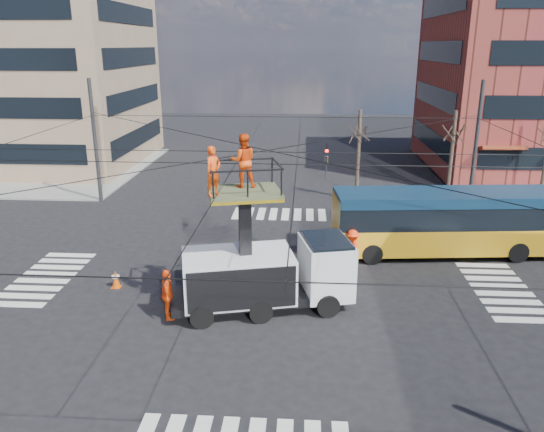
{
  "coord_description": "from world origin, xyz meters",
  "views": [
    {
      "loc": [
        1.53,
        -21.1,
        9.95
      ],
      "look_at": [
        0.03,
        2.31,
        2.36
      ],
      "focal_mm": 35.0,
      "sensor_mm": 36.0,
      "label": 1
    }
  ],
  "objects_px": {
    "city_bus": "(445,221)",
    "traffic_cone": "(116,279)",
    "utility_truck": "(266,256)",
    "worker_ground": "(167,295)",
    "flagger": "(352,249)"
  },
  "relations": [
    {
      "from": "traffic_cone",
      "to": "worker_ground",
      "type": "bearing_deg",
      "value": -41.1
    },
    {
      "from": "utility_truck",
      "to": "worker_ground",
      "type": "relative_size",
      "value": 3.65
    },
    {
      "from": "utility_truck",
      "to": "traffic_cone",
      "type": "bearing_deg",
      "value": 154.46
    },
    {
      "from": "city_bus",
      "to": "traffic_cone",
      "type": "height_order",
      "value": "city_bus"
    },
    {
      "from": "utility_truck",
      "to": "worker_ground",
      "type": "bearing_deg",
      "value": -175.52
    },
    {
      "from": "worker_ground",
      "to": "traffic_cone",
      "type": "bearing_deg",
      "value": 32.16
    },
    {
      "from": "worker_ground",
      "to": "utility_truck",
      "type": "bearing_deg",
      "value": -88.61
    },
    {
      "from": "city_bus",
      "to": "flagger",
      "type": "xyz_separation_m",
      "value": [
        -4.64,
        -1.98,
        -0.8
      ]
    },
    {
      "from": "traffic_cone",
      "to": "flagger",
      "type": "height_order",
      "value": "flagger"
    },
    {
      "from": "city_bus",
      "to": "traffic_cone",
      "type": "xyz_separation_m",
      "value": [
        -14.92,
        -4.84,
        -1.33
      ]
    },
    {
      "from": "city_bus",
      "to": "flagger",
      "type": "relative_size",
      "value": 6.0
    },
    {
      "from": "traffic_cone",
      "to": "city_bus",
      "type": "bearing_deg",
      "value": 17.98
    },
    {
      "from": "city_bus",
      "to": "traffic_cone",
      "type": "relative_size",
      "value": 14.18
    },
    {
      "from": "traffic_cone",
      "to": "flagger",
      "type": "xyz_separation_m",
      "value": [
        10.28,
        2.86,
        0.53
      ]
    },
    {
      "from": "utility_truck",
      "to": "traffic_cone",
      "type": "distance_m",
      "value": 6.95
    }
  ]
}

